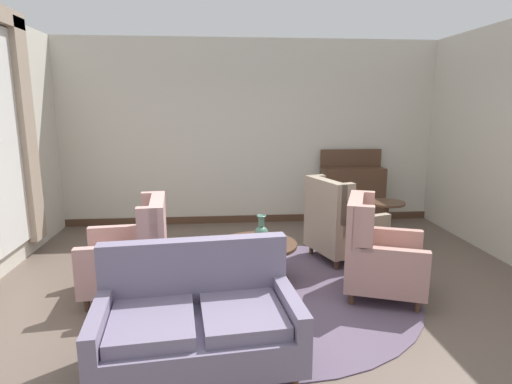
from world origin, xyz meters
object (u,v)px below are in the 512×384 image
at_px(armchair_foreground_right, 134,255).
at_px(side_table, 386,220).
at_px(porcelain_vase, 261,232).
at_px(armchair_near_window, 340,226).
at_px(armchair_beside_settee, 377,255).
at_px(settee, 198,321).
at_px(coffee_table, 257,250).
at_px(sideboard, 352,192).

distance_m(armchair_foreground_right, side_table, 3.49).
height_order(porcelain_vase, armchair_foreground_right, armchair_foreground_right).
relative_size(armchair_foreground_right, armchair_near_window, 0.95).
xyz_separation_m(armchair_beside_settee, armchair_near_window, (-0.10, 1.06, 0.01)).
relative_size(porcelain_vase, settee, 0.21).
bearing_deg(coffee_table, armchair_foreground_right, -173.86).
distance_m(armchair_near_window, sideboard, 1.79).
xyz_separation_m(coffee_table, settee, (-0.59, -1.53, -0.01)).
bearing_deg(side_table, porcelain_vase, -149.10).
bearing_deg(armchair_foreground_right, porcelain_vase, 88.38).
relative_size(coffee_table, armchair_foreground_right, 0.87).
relative_size(armchair_near_window, side_table, 1.64).
bearing_deg(sideboard, armchair_beside_settee, -102.12).
bearing_deg(settee, armchair_beside_settee, 25.91).
bearing_deg(settee, side_table, 40.31).
relative_size(porcelain_vase, side_table, 0.50).
bearing_deg(sideboard, settee, -122.18).
xyz_separation_m(porcelain_vase, side_table, (1.89, 1.13, -0.22)).
relative_size(settee, sideboard, 1.25).
height_order(armchair_beside_settee, sideboard, sideboard).
distance_m(porcelain_vase, armchair_near_window, 1.32).
relative_size(coffee_table, porcelain_vase, 2.72).
height_order(coffee_table, sideboard, sideboard).
distance_m(armchair_foreground_right, armchair_beside_settee, 2.59).
relative_size(coffee_table, armchair_near_window, 0.83).
bearing_deg(coffee_table, side_table, 29.36).
xyz_separation_m(coffee_table, porcelain_vase, (0.04, -0.04, 0.22)).
bearing_deg(armchair_near_window, armchair_beside_settee, 166.76).
distance_m(settee, armchair_near_window, 2.80).
height_order(settee, side_table, settee).
distance_m(coffee_table, side_table, 2.22).
bearing_deg(sideboard, porcelain_vase, -127.08).
bearing_deg(coffee_table, armchair_beside_settee, -17.88).
bearing_deg(armchair_foreground_right, coffee_table, 90.39).
xyz_separation_m(porcelain_vase, settee, (-0.64, -1.49, -0.23)).
bearing_deg(sideboard, coffee_table, -128.26).
height_order(coffee_table, settee, settee).
bearing_deg(armchair_beside_settee, side_table, -4.36).
distance_m(porcelain_vase, armchair_beside_settee, 1.26).
xyz_separation_m(armchair_foreground_right, sideboard, (3.16, 2.46, 0.12)).
xyz_separation_m(armchair_beside_settee, side_table, (0.69, 1.49, -0.05)).
distance_m(coffee_table, armchair_foreground_right, 1.34).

